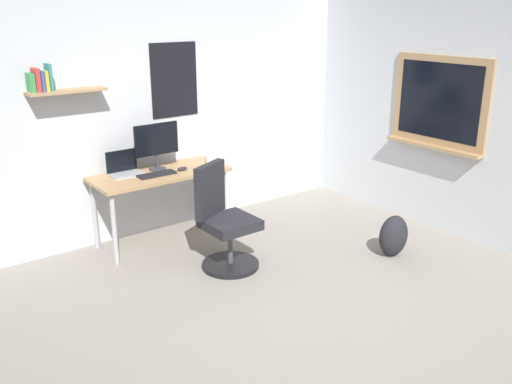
{
  "coord_description": "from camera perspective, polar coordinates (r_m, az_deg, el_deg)",
  "views": [
    {
      "loc": [
        -2.47,
        -2.61,
        2.27
      ],
      "look_at": [
        0.06,
        0.73,
        0.85
      ],
      "focal_mm": 38.87,
      "sensor_mm": 36.0,
      "label": 1
    }
  ],
  "objects": [
    {
      "name": "backpack",
      "position": [
        5.4,
        13.96,
        -4.4
      ],
      "size": [
        0.32,
        0.22,
        0.4
      ],
      "primitive_type": "ellipsoid",
      "color": "#232328",
      "rests_on": "ground"
    },
    {
      "name": "ground_plane",
      "position": [
        4.25,
        5.43,
        -13.65
      ],
      "size": [
        5.2,
        5.2,
        0.0
      ],
      "primitive_type": "plane",
      "color": "gray",
      "rests_on": "ground"
    },
    {
      "name": "coffee_mug",
      "position": [
        5.71,
        -4.85,
        3.38
      ],
      "size": [
        0.08,
        0.08,
        0.09
      ],
      "primitive_type": "cylinder",
      "color": "silver",
      "rests_on": "desk"
    },
    {
      "name": "laptop",
      "position": [
        5.47,
        -13.38,
        2.32
      ],
      "size": [
        0.31,
        0.21,
        0.23
      ],
      "color": "#ADAFB5",
      "rests_on": "desk"
    },
    {
      "name": "desk",
      "position": [
        5.5,
        -9.86,
        1.2
      ],
      "size": [
        1.32,
        0.58,
        0.72
      ],
      "color": "tan",
      "rests_on": "ground"
    },
    {
      "name": "computer_mouse",
      "position": [
        5.51,
        -7.59,
        2.39
      ],
      "size": [
        0.1,
        0.06,
        0.03
      ],
      "primitive_type": "ellipsoid",
      "color": "#262628",
      "rests_on": "desk"
    },
    {
      "name": "wall_back",
      "position": [
        5.71,
        -11.16,
        8.61
      ],
      "size": [
        5.0,
        0.3,
        2.6
      ],
      "color": "silver",
      "rests_on": "ground"
    },
    {
      "name": "keyboard",
      "position": [
        5.39,
        -10.17,
        1.8
      ],
      "size": [
        0.37,
        0.13,
        0.02
      ],
      "primitive_type": "cube",
      "color": "black",
      "rests_on": "desk"
    },
    {
      "name": "monitor_primary",
      "position": [
        5.5,
        -10.21,
        4.97
      ],
      "size": [
        0.46,
        0.17,
        0.46
      ],
      "color": "#38383D",
      "rests_on": "desk"
    },
    {
      "name": "wall_right",
      "position": [
        5.66,
        24.45,
        7.19
      ],
      "size": [
        0.22,
        5.0,
        2.6
      ],
      "color": "silver",
      "rests_on": "ground"
    },
    {
      "name": "office_chair",
      "position": [
        4.97,
        -3.34,
        -3.3
      ],
      "size": [
        0.54,
        0.56,
        0.95
      ],
      "color": "black",
      "rests_on": "ground"
    }
  ]
}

